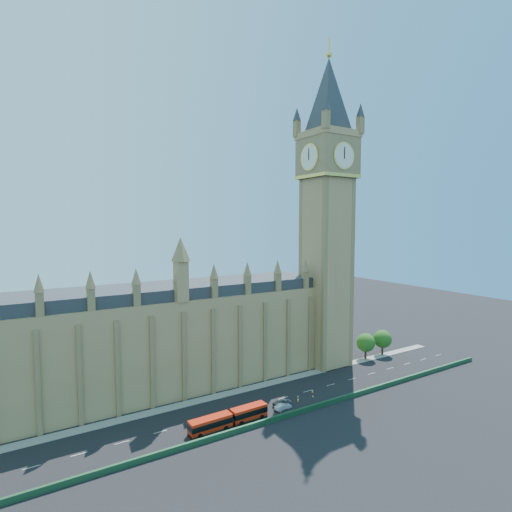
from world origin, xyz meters
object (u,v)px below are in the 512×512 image
car_grey (282,403)px  car_silver (283,406)px  red_bus (229,419)px  car_white (284,402)px

car_grey → car_silver: size_ratio=1.10×
red_bus → car_silver: red_bus is taller
car_white → car_grey: bearing=116.8°
car_silver → car_grey: bearing=-33.0°
car_grey → car_silver: (-0.87, -1.57, -0.10)m
car_silver → car_white: bearing=-44.7°
car_grey → red_bus: bearing=101.6°
red_bus → car_grey: 15.65m
car_grey → car_white: (1.03, 0.64, -0.24)m
car_grey → car_silver: 1.80m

